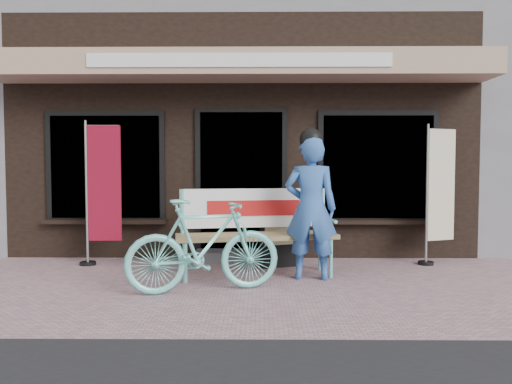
{
  "coord_description": "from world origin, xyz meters",
  "views": [
    {
      "loc": [
        0.29,
        -5.35,
        1.37
      ],
      "look_at": [
        0.23,
        0.7,
        1.05
      ],
      "focal_mm": 35.0,
      "sensor_mm": 36.0,
      "label": 1
    }
  ],
  "objects_px": {
    "bicycle": "(204,246)",
    "menu_stand": "(279,229)",
    "person": "(311,205)",
    "nobori_red": "(101,191)",
    "bench": "(255,224)",
    "nobori_cream": "(439,192)"
  },
  "relations": [
    {
      "from": "bicycle",
      "to": "menu_stand",
      "type": "distance_m",
      "value": 1.58
    },
    {
      "from": "person",
      "to": "menu_stand",
      "type": "distance_m",
      "value": 0.86
    },
    {
      "from": "person",
      "to": "menu_stand",
      "type": "relative_size",
      "value": 1.78
    },
    {
      "from": "person",
      "to": "nobori_red",
      "type": "bearing_deg",
      "value": 169.19
    },
    {
      "from": "nobori_red",
      "to": "menu_stand",
      "type": "distance_m",
      "value": 2.48
    },
    {
      "from": "person",
      "to": "menu_stand",
      "type": "xyz_separation_m",
      "value": [
        -0.36,
        0.69,
        -0.37
      ]
    },
    {
      "from": "menu_stand",
      "to": "bicycle",
      "type": "bearing_deg",
      "value": -144.08
    },
    {
      "from": "bench",
      "to": "nobori_red",
      "type": "relative_size",
      "value": 1.03
    },
    {
      "from": "menu_stand",
      "to": "bench",
      "type": "bearing_deg",
      "value": -146.55
    },
    {
      "from": "menu_stand",
      "to": "nobori_cream",
      "type": "bearing_deg",
      "value": -14.41
    },
    {
      "from": "nobori_red",
      "to": "menu_stand",
      "type": "xyz_separation_m",
      "value": [
        2.43,
        -0.14,
        -0.5
      ]
    },
    {
      "from": "bicycle",
      "to": "nobori_red",
      "type": "bearing_deg",
      "value": 30.31
    },
    {
      "from": "person",
      "to": "nobori_cream",
      "type": "bearing_deg",
      "value": 32.6
    },
    {
      "from": "nobori_red",
      "to": "nobori_cream",
      "type": "relative_size",
      "value": 1.02
    },
    {
      "from": "bench",
      "to": "nobori_red",
      "type": "xyz_separation_m",
      "value": [
        -2.12,
        0.57,
        0.39
      ]
    },
    {
      "from": "bench",
      "to": "person",
      "type": "height_order",
      "value": "person"
    },
    {
      "from": "nobori_cream",
      "to": "bench",
      "type": "bearing_deg",
      "value": 174.73
    },
    {
      "from": "nobori_cream",
      "to": "menu_stand",
      "type": "height_order",
      "value": "nobori_cream"
    },
    {
      "from": "nobori_cream",
      "to": "nobori_red",
      "type": "bearing_deg",
      "value": 160.92
    },
    {
      "from": "bench",
      "to": "nobori_red",
      "type": "height_order",
      "value": "nobori_red"
    },
    {
      "from": "menu_stand",
      "to": "nobori_red",
      "type": "bearing_deg",
      "value": 155.55
    },
    {
      "from": "bench",
      "to": "menu_stand",
      "type": "xyz_separation_m",
      "value": [
        0.31,
        0.43,
        -0.11
      ]
    }
  ]
}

